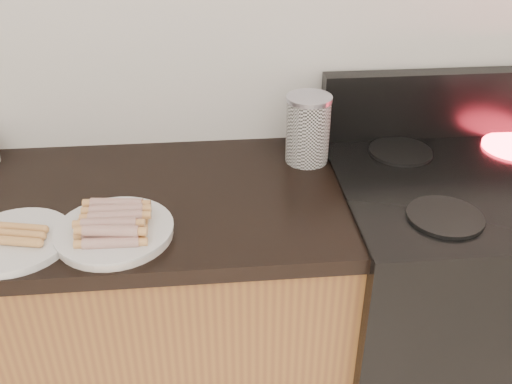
{
  "coord_description": "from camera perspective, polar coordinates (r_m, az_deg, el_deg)",
  "views": [
    {
      "loc": [
        0.06,
        0.43,
        1.66
      ],
      "look_at": [
        0.17,
        1.62,
        0.94
      ],
      "focal_mm": 40.0,
      "sensor_mm": 36.0,
      "label": 1
    }
  ],
  "objects": [
    {
      "name": "plain_sausages",
      "position": [
        1.37,
        -23.13,
        -3.87
      ],
      "size": [
        0.14,
        0.1,
        0.02
      ],
      "rotation": [
        0.0,
        0.0,
        -0.22
      ],
      "color": "#C37033",
      "rests_on": "side_plate"
    },
    {
      "name": "stove",
      "position": [
        1.87,
        19.02,
        -10.98
      ],
      "size": [
        0.76,
        0.65,
        0.91
      ],
      "color": "black",
      "rests_on": "floor"
    },
    {
      "name": "side_plate",
      "position": [
        1.39,
        -22.97,
        -4.53
      ],
      "size": [
        0.3,
        0.3,
        0.02
      ],
      "primitive_type": "cylinder",
      "rotation": [
        0.0,
        0.0,
        0.21
      ],
      "color": "white",
      "rests_on": "counter_slab"
    },
    {
      "name": "stove_panel",
      "position": [
        1.81,
        18.66,
        8.39
      ],
      "size": [
        0.76,
        0.06,
        0.2
      ],
      "primitive_type": "cube",
      "color": "black",
      "rests_on": "stove"
    },
    {
      "name": "hotdog_pile",
      "position": [
        1.32,
        -14.12,
        -2.85
      ],
      "size": [
        0.12,
        0.17,
        0.05
      ],
      "rotation": [
        0.0,
        0.0,
        -0.08
      ],
      "color": "#943638",
      "rests_on": "main_plate"
    },
    {
      "name": "wall_back",
      "position": [
        1.61,
        -7.78,
        17.92
      ],
      "size": [
        4.0,
        0.04,
        2.6
      ],
      "primitive_type": "cube",
      "color": "silver",
      "rests_on": "ground"
    },
    {
      "name": "burner_near_left",
      "position": [
        1.42,
        18.38,
        -2.36
      ],
      "size": [
        0.18,
        0.18,
        0.01
      ],
      "primitive_type": "cylinder",
      "color": "black",
      "rests_on": "stove"
    },
    {
      "name": "canister",
      "position": [
        1.59,
        5.21,
        6.29
      ],
      "size": [
        0.12,
        0.12,
        0.19
      ],
      "rotation": [
        0.0,
        0.0,
        -0.19
      ],
      "color": "white",
      "rests_on": "counter_slab"
    },
    {
      "name": "main_plate",
      "position": [
        1.34,
        -13.94,
        -3.98
      ],
      "size": [
        0.29,
        0.29,
        0.02
      ],
      "primitive_type": "cylinder",
      "rotation": [
        0.0,
        0.0,
        -0.11
      ],
      "color": "white",
      "rests_on": "counter_slab"
    },
    {
      "name": "burner_far_left",
      "position": [
        1.69,
        14.24,
        3.95
      ],
      "size": [
        0.18,
        0.18,
        0.01
      ],
      "primitive_type": "cylinder",
      "color": "black",
      "rests_on": "stove"
    }
  ]
}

